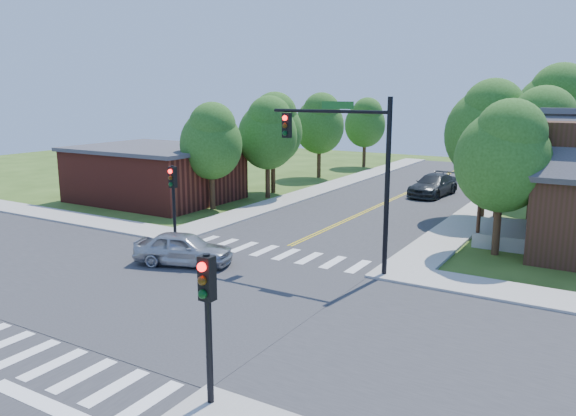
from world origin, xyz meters
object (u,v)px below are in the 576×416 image
Objects in this scene: car_silver at (184,249)px; car_dgrey at (433,186)px; signal_mast_ne at (349,156)px; signal_pole_nw at (173,189)px; signal_pole_se at (207,302)px.

car_dgrey reaches higher than car_silver.
signal_mast_ne is at bearing -77.82° from car_dgrey.
signal_pole_nw is 0.83× the size of car_silver.
car_silver is at bearing 134.20° from signal_pole_se.
signal_mast_ne is 1.89× the size of signal_pole_se.
signal_mast_ne is at bearing 0.07° from signal_pole_nw.
car_silver is at bearing -154.76° from signal_mast_ne.
signal_pole_se is at bearing -76.82° from car_dgrey.
signal_pole_se is at bearing -45.00° from signal_pole_nw.
signal_pole_se is 11.65m from car_silver.
car_dgrey is (-1.94, 18.85, -4.08)m from signal_mast_ne.
signal_pole_se is (1.69, -11.21, -2.19)m from signal_mast_ne.
signal_pole_se is 15.84m from signal_pole_nw.
signal_mast_ne is 1.31× the size of car_dgrey.
signal_mast_ne reaches higher than car_dgrey.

